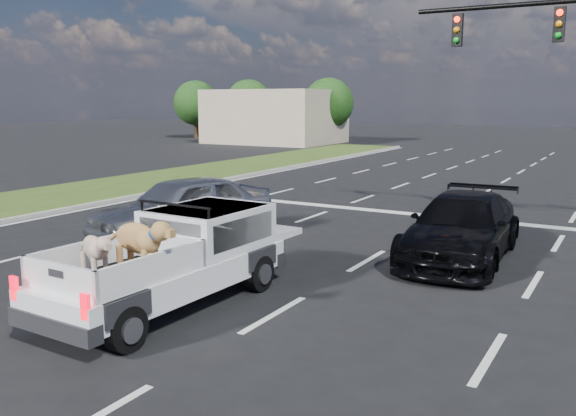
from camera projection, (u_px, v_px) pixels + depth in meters
name	position (u px, v px, depth m)	size (l,w,h in m)	color
ground	(192.00, 298.00, 11.05)	(160.00, 160.00, 0.00)	black
road_markings	(344.00, 231.00, 16.65)	(17.75, 60.00, 0.01)	silver
grass_median_left	(45.00, 199.00, 21.82)	(5.00, 60.00, 0.10)	#2A4715
curb_left	(94.00, 204.00, 20.61)	(0.15, 60.00, 0.14)	#A6A198
building_left	(275.00, 117.00, 51.22)	(10.00, 8.00, 4.40)	#BDA890
tree_far_a	(196.00, 103.00, 57.65)	(4.20, 4.20, 5.40)	#332114
tree_far_b	(249.00, 103.00, 54.70)	(4.20, 4.20, 5.40)	#332114
tree_far_c	(329.00, 103.00, 50.76)	(4.20, 4.20, 5.40)	#332114
pickup_truck	(174.00, 258.00, 10.53)	(1.96, 4.87, 1.80)	black
silver_sedan	(183.00, 208.00, 15.47)	(1.97, 4.90, 1.67)	#AEB0B5
black_coupe	(462.00, 228.00, 13.61)	(2.05, 5.03, 1.46)	black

